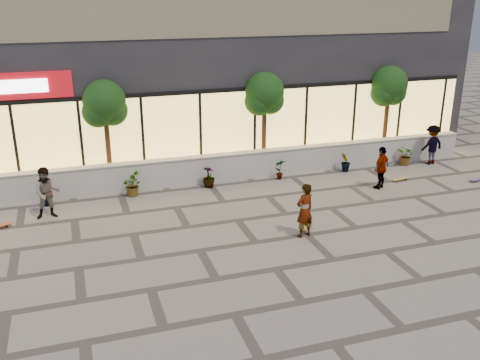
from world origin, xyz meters
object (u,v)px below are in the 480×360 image
object	(u,v)px
skater_center	(305,210)
skateboard_right_far	(478,179)
skater_left	(47,193)
skateboard_right_near	(400,179)
skater_right_near	(381,168)
tree_midwest	(105,106)
skateboard_center	(306,226)
tree_east	(389,88)
skater_right_far	(432,145)
tree_mideast	(265,96)

from	to	relation	value
skater_center	skateboard_right_far	bearing A→B (deg)	178.65
skater_left	skateboard_right_near	world-z (taller)	skater_left
skater_right_near	skateboard_right_far	bearing A→B (deg)	144.03
tree_midwest	skater_left	world-z (taller)	tree_midwest
skater_center	skateboard_center	world-z (taller)	skater_center
tree_east	skater_right_near	world-z (taller)	tree_east
tree_midwest	skater_center	world-z (taller)	tree_midwest
skateboard_right_near	tree_east	bearing A→B (deg)	58.74
tree_midwest	skater_right_near	bearing A→B (deg)	-19.47
tree_east	skater_right_far	size ratio (longest dim) A/B	2.39
tree_mideast	skater_right_near	world-z (taller)	tree_mideast
skateboard_center	skateboard_right_far	distance (m)	8.22
tree_east	skater_right_near	xyz separation A→B (m)	(-2.19, -3.29, -2.20)
skater_center	skater_left	bearing A→B (deg)	-44.87
skater_right_near	skateboard_right_far	world-z (taller)	skater_right_near
skater_left	skater_right_far	xyz separation A→B (m)	(15.00, 0.96, -0.02)
skater_left	skater_right_near	distance (m)	11.48
tree_mideast	skater_right_far	bearing A→B (deg)	-11.51
tree_mideast	skateboard_center	distance (m)	6.39
tree_east	skateboard_right_near	distance (m)	4.18
tree_midwest	skater_right_far	xyz separation A→B (m)	(12.87, -1.40, -2.16)
tree_midwest	skater_right_far	distance (m)	13.13
skateboard_right_near	skateboard_right_far	bearing A→B (deg)	-30.30
skater_right_near	skateboard_right_near	world-z (taller)	skater_right_near
skater_center	skateboard_center	size ratio (longest dim) A/B	2.47
skater_center	skater_right_far	distance (m)	9.18
skateboard_center	skater_right_far	bearing A→B (deg)	-18.41
skater_right_far	skateboard_right_near	distance (m)	2.87
skater_right_far	skateboard_center	size ratio (longest dim) A/B	2.46
skater_left	tree_midwest	bearing A→B (deg)	46.46
skater_center	skateboard_right_near	world-z (taller)	skater_center
skater_right_near	skateboard_right_near	distance (m)	1.46
skater_center	skater_right_near	size ratio (longest dim) A/B	1.04
skateboard_right_near	skateboard_right_far	distance (m)	2.95
skater_right_far	skateboard_right_far	distance (m)	2.52
skateboard_center	skateboard_right_near	xyz separation A→B (m)	(5.21, 2.81, 0.00)
skater_center	skater_left	distance (m)	8.05
skateboard_right_near	tree_midwest	bearing A→B (deg)	153.09
skateboard_center	tree_east	bearing A→B (deg)	-5.37
skater_right_far	skateboard_right_near	xyz separation A→B (m)	(-2.37, -1.43, -0.75)
skater_right_near	skateboard_center	size ratio (longest dim) A/B	2.37
skater_center	skateboard_right_near	distance (m)	6.45
tree_midwest	skater_left	size ratio (longest dim) A/B	2.34
skater_right_far	skateboard_right_near	world-z (taller)	skater_right_far
skater_right_near	skateboard_center	distance (m)	4.71
tree_east	skater_right_far	xyz separation A→B (m)	(1.37, -1.40, -2.16)
skater_right_far	skateboard_right_near	size ratio (longest dim) A/B	2.17
tree_mideast	skateboard_center	xyz separation A→B (m)	(-0.71, -5.64, -2.91)
tree_mideast	skateboard_center	size ratio (longest dim) A/B	5.88
tree_mideast	skater_right_far	xyz separation A→B (m)	(6.87, -1.40, -2.16)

